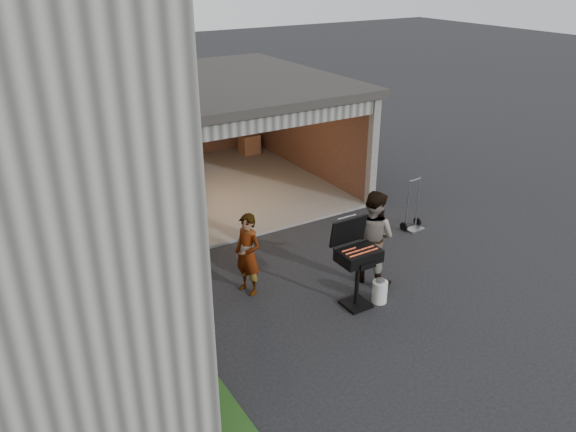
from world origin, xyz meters
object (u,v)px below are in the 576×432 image
Objects in this scene: woman at (248,254)px; man at (372,237)px; propane_tank at (380,292)px; hand_truck at (413,220)px; minivan at (140,176)px; bbq_grill at (357,258)px; plywood_panel at (149,305)px.

woman is 0.85× the size of man.
propane_tank is at bearing 132.77° from man.
hand_truck is (2.56, 1.92, 0.03)m from propane_tank.
hand_truck is (4.67, -4.90, -0.38)m from minivan.
minivan is at bearing 104.16° from bbq_grill.
woman is at bearing -179.52° from hand_truck.
woman reaches higher than minivan.
woman is at bearing 135.90° from bbq_grill.
hand_truck is (2.99, 1.76, -0.71)m from bbq_grill.
hand_truck is (6.29, 0.51, -0.19)m from plywood_panel.
man reaches higher than plywood_panel.
bbq_grill is at bearing -20.65° from plywood_panel.
man is 2.63m from hand_truck.
bbq_grill is at bearing 28.19° from woman.
man is at bearing -155.86° from hand_truck.
plywood_panel is (-4.07, 0.71, -0.48)m from man.
propane_tank is at bearing -20.10° from bbq_grill.
minivan is at bearing 165.32° from woman.
minivan is 5.31m from woman.
man is 4.16m from plywood_panel.
bbq_grill is (1.68, -6.66, 0.33)m from minivan.
hand_truck is at bearing 36.80° from propane_tank.
plywood_panel is 6.32m from hand_truck.
woman is at bearing -87.47° from minivan.
man reaches higher than minivan.
man is at bearing -9.94° from plywood_panel.
plywood_panel is 0.72× the size of hand_truck.
woman is 4.44m from hand_truck.
plywood_panel reaches higher than propane_tank.
minivan is 7.15m from propane_tank.
man is 4.45× the size of propane_tank.
woman is 1.28× the size of hand_truck.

